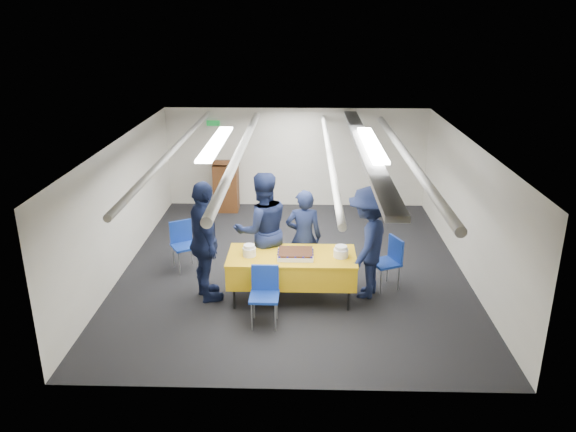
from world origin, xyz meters
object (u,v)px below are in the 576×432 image
Objects in this scene: chair_near at (265,289)px; sailor_c at (205,242)px; sailor_a at (304,237)px; sailor_b at (262,230)px; chair_left at (183,240)px; sheet_cake at (296,254)px; chair_right at (390,258)px; sailor_d at (368,243)px; podium at (226,185)px; serving_table at (292,267)px.

chair_near is 0.45× the size of sailor_c.
sailor_b is (-0.68, -0.08, 0.15)m from sailor_a.
sailor_b is at bearing -22.29° from chair_left.
sailor_c is (-1.54, -0.61, 0.15)m from sailor_a.
sheet_cake is at bearing 77.10° from sailor_a.
chair_near is at bearing -148.81° from sailor_c.
sailor_a is (2.14, -0.52, 0.29)m from chair_left.
chair_near is 1.00× the size of chair_right.
chair_right is 0.53× the size of sailor_a.
sailor_a is 0.90× the size of sailor_d.
podium is 4.93m from sailor_d.
serving_table is 2.30× the size of chair_near.
chair_near is 1.31m from sailor_b.
sheet_cake is 0.31× the size of sailor_d.
serving_table is 0.80m from chair_near.
sailor_c is 1.07× the size of sailor_d.
sheet_cake is at bearing -69.00° from podium.
sailor_c is (-2.95, -0.48, 0.44)m from chair_right.
podium reaches higher than sheet_cake.
sheet_cake is 2.35m from chair_left.
serving_table is 1.03× the size of sailor_c.
chair_left is 1.35m from sailor_c.
serving_table is 1.67m from chair_right.
podium is at bearing -66.32° from sailor_a.
podium is 0.76× the size of sailor_a.
sailor_a is 0.84× the size of sailor_b.
sailor_d reaches higher than chair_left.
podium is at bearing 110.61° from serving_table.
sailor_c is 2.55m from sailor_d.
sailor_c reaches higher than chair_near.
sailor_a reaches higher than chair_right.
sailor_a is 0.84× the size of sailor_c.
chair_right reaches higher than sheet_cake.
sailor_b reaches higher than podium.
sailor_a is at bearing 167.12° from sailor_b.
sailor_a is 1.66m from sailor_c.
sailor_c reaches higher than podium.
sailor_c is at bearing 12.09° from sailor_b.
sailor_a reaches higher than sheet_cake.
chair_right is at bearing -49.71° from podium.
chair_near is (-0.38, -0.70, -0.03)m from serving_table.
serving_table is 2.25m from chair_left.
sailor_b is at bearing 133.39° from serving_table.
podium is at bearing 103.82° from chair_near.
sheet_cake is at bearing -115.59° from sailor_c.
chair_near is at bearing -49.24° from chair_left.
sailor_c reaches higher than chair_right.
serving_table is 1.41m from sailor_c.
sailor_b is (-0.12, 1.23, 0.45)m from chair_near.
chair_left is at bearing -83.98° from sailor_d.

